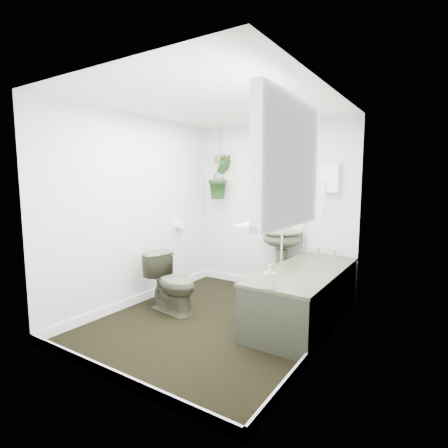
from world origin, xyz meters
The scene contains 22 objects.
floor centered at (0.00, 0.00, -0.01)m, with size 2.30×2.80×0.02m, color black.
ceiling centered at (0.00, 0.00, 2.31)m, with size 2.30×2.80×0.02m, color white.
wall_back centered at (0.00, 1.41, 1.15)m, with size 2.30×0.02×2.30m, color silver.
wall_front centered at (0.00, -1.41, 1.15)m, with size 2.30×0.02×2.30m, color silver.
wall_left centered at (-1.16, 0.00, 1.15)m, with size 0.02×2.80×2.30m, color silver.
wall_right centered at (1.16, 0.00, 1.15)m, with size 0.02×2.80×2.30m, color silver.
skirting centered at (0.00, 0.00, 0.05)m, with size 2.30×2.80×0.10m, color white.
bathtub centered at (0.80, 0.50, 0.29)m, with size 0.72×1.72×0.58m, color #434532, non-canonical shape.
bath_screen centered at (0.47, 0.99, 1.28)m, with size 0.04×0.72×1.40m, color silver, non-canonical shape.
shower_box centered at (0.80, 1.34, 1.55)m, with size 0.20×0.10×0.35m, color white.
oval_mirror centered at (0.21, 1.37, 1.50)m, with size 0.46×0.03×0.62m, color beige.
wall_sconce centered at (-0.19, 1.36, 1.40)m, with size 0.04×0.04×0.22m, color black.
toilet_roll_holder centered at (-1.10, 0.70, 0.90)m, with size 0.11×0.11×0.11m, color white.
window_recess centered at (1.09, -0.70, 1.65)m, with size 0.08×1.00×0.90m, color white.
window_sill centered at (1.02, -0.70, 1.23)m, with size 0.18×1.00×0.04m, color white.
window_blinds centered at (1.04, -0.70, 1.65)m, with size 0.01×0.86×0.76m, color white.
toilet centered at (-0.60, -0.03, 0.34)m, with size 0.38×0.67×0.68m, color #434532.
pedestal_sink centered at (0.21, 1.23, 0.43)m, with size 0.51×0.43×0.86m, color #434532, non-canonical shape.
sill_plant centered at (0.99, -0.40, 1.37)m, with size 0.21×0.18×0.23m, color black.
hanging_plant centered at (-0.78, 1.25, 1.57)m, with size 0.35×0.28×0.63m, color black.
soap_bottle centered at (0.76, -0.29, 0.68)m, with size 0.09×0.10×0.21m, color black.
hanging_pot centered at (-0.78, 1.25, 1.83)m, with size 0.16×0.16×0.12m, color brown.
Camera 1 is at (2.05, -3.02, 1.53)m, focal length 28.00 mm.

